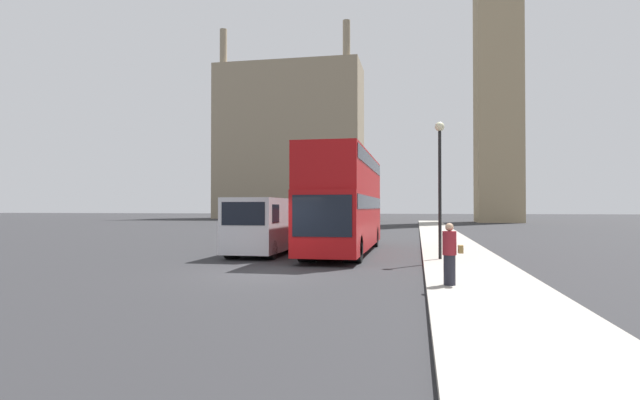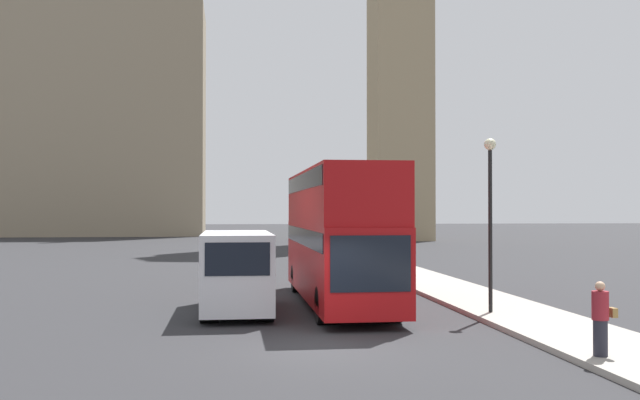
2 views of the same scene
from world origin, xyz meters
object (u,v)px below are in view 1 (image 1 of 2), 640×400
red_double_decker_bus (345,198)px  pedestrian (450,254)px  white_van (263,225)px  street_lamp (440,168)px

red_double_decker_bus → pedestrian: 10.81m
white_van → pedestrian: bearing=-47.6°
street_lamp → pedestrian: bearing=-90.4°
white_van → street_lamp: 8.14m
white_van → street_lamp: (7.61, -1.77, 2.29)m
pedestrian → red_double_decker_bus: bearing=112.6°
white_van → street_lamp: size_ratio=1.05×
red_double_decker_bus → pedestrian: size_ratio=7.26×
white_van → red_double_decker_bus: bearing=24.7°
pedestrian → street_lamp: bearing=89.6°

